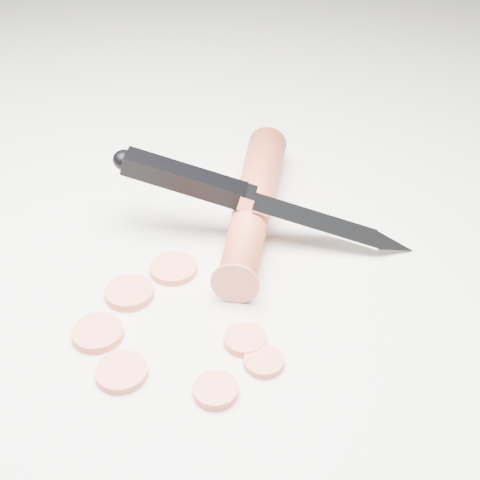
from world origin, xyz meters
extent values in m
plane|color=silver|center=(0.00, 0.00, 0.00)|extent=(2.40, 2.40, 0.00)
cylinder|color=#C54323|center=(0.07, 0.07, 0.02)|extent=(0.10, 0.22, 0.03)
cylinder|color=#E2674E|center=(-0.05, -0.10, 0.00)|extent=(0.04, 0.04, 0.01)
cylinder|color=#E2674E|center=(-0.07, -0.06, 0.00)|extent=(0.04, 0.04, 0.01)
cylinder|color=#E2674E|center=(-0.04, -0.02, 0.00)|extent=(0.04, 0.04, 0.01)
cylinder|color=#E2674E|center=(0.05, -0.11, 0.00)|extent=(0.03, 0.03, 0.01)
cylinder|color=#E2674E|center=(0.04, -0.08, 0.00)|extent=(0.03, 0.03, 0.01)
cylinder|color=#E2674E|center=(-0.01, 0.01, 0.00)|extent=(0.04, 0.04, 0.01)
cylinder|color=#E2674E|center=(0.01, -0.13, 0.00)|extent=(0.03, 0.03, 0.01)
camera|label=1|loc=(-0.01, -0.43, 0.36)|focal=50.00mm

